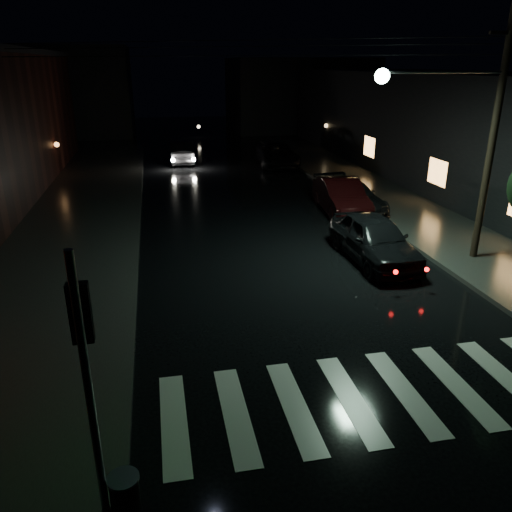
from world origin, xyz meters
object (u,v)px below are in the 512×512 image
parked_car_a (374,239)px  parked_car_d (277,155)px  oncoming_car (182,152)px  parked_car_c (350,196)px  parked_car_b (341,197)px

parked_car_a → parked_car_d: 17.61m
oncoming_car → parked_car_c: bearing=118.2°
parked_car_d → oncoming_car: 6.64m
parked_car_a → parked_car_d: size_ratio=0.88×
parked_car_d → oncoming_car: size_ratio=1.21×
parked_car_a → parked_car_b: parked_car_a is taller
parked_car_c → parked_car_a: bearing=-111.1°
parked_car_a → parked_car_d: parked_car_a is taller
parked_car_b → oncoming_car: (-6.34, 14.11, -0.06)m
parked_car_d → parked_car_c: bearing=-81.9°
parked_car_c → oncoming_car: (-6.93, 13.73, 0.03)m
parked_car_c → parked_car_b: bearing=-154.2°
parked_car_b → parked_car_d: (-0.12, 11.76, -0.04)m
parked_car_d → oncoming_car: (-6.22, 2.34, -0.02)m
parked_car_b → oncoming_car: bearing=119.1°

